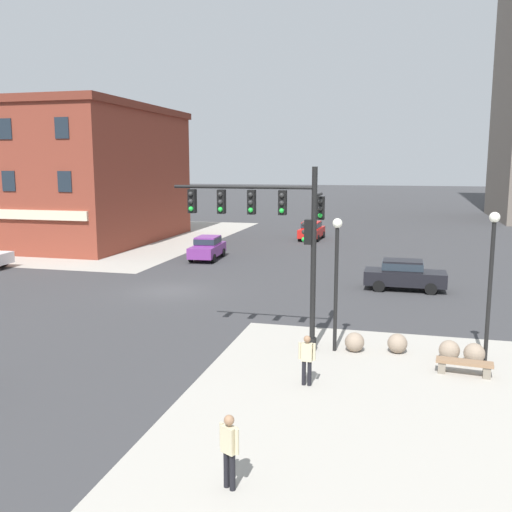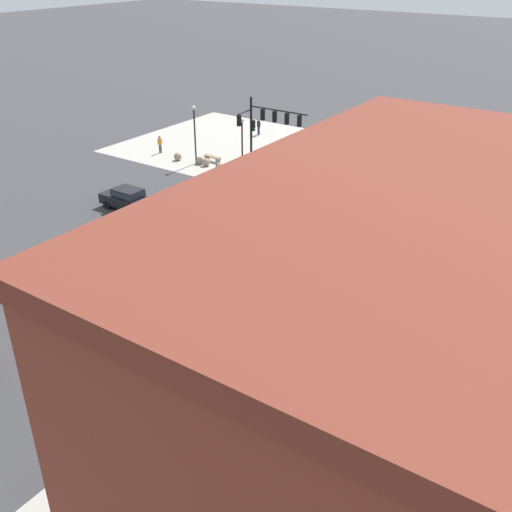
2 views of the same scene
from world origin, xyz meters
name	(u,v)px [view 2 (image 2 of 2)]	position (x,y,z in m)	size (l,w,h in m)	color
ground_plane	(293,233)	(0.00, 0.00, 0.00)	(320.00, 320.00, 0.00)	#38383A
sidewalk_corner_slab	(233,145)	(16.00, -14.50, 0.00)	(20.00, 19.00, 0.02)	#A8A399
traffic_signal_main	(263,127)	(7.85, -7.85, 4.56)	(5.54, 2.09, 6.83)	black
bollard_sphere_curb_a	(235,169)	(10.73, -7.73, 0.36)	(0.73, 0.73, 0.73)	gray
bollard_sphere_curb_b	(219,167)	(12.28, -7.49, 0.36)	(0.73, 0.73, 0.73)	gray
bollard_sphere_curb_c	(206,162)	(14.08, -7.84, 0.36)	(0.73, 0.73, 0.73)	gray
bollard_sphere_curb_d	(200,160)	(14.90, -7.97, 0.36)	(0.73, 0.73, 0.73)	gray
bollard_sphere_curb_e	(178,157)	(17.30, -7.62, 0.36)	(0.73, 0.73, 0.73)	gray
bench_near_signal	(212,158)	(14.45, -9.23, 0.33)	(1.84, 0.66, 0.49)	#8E6B4C
pedestrian_near_bench	(309,140)	(8.86, -17.53, 0.97)	(0.50, 0.34, 1.69)	black
pedestrian_at_curb	(259,126)	(15.95, -19.04, 0.99)	(0.53, 0.28, 1.72)	#232847
pedestrian_walking_east	(160,143)	(20.21, -8.38, 0.97)	(0.24, 0.55, 1.69)	#333333
pedestrian_with_bag	(269,155)	(9.53, -11.42, 0.93)	(0.55, 0.22, 1.63)	black
street_lamp_corner_near	(242,139)	(10.00, -7.84, 3.16)	(0.36, 0.36, 4.99)	black
street_lamp_mid_sidewalk	(195,128)	(15.28, -7.86, 3.35)	(0.36, 0.36, 5.33)	black
car_main_northbound_near	(216,291)	(-1.42, 10.44, 0.92)	(2.09, 4.50, 1.68)	#7A3389
car_main_northbound_far	(128,198)	(12.52, 3.49, 0.92)	(4.41, 1.91, 1.68)	black
car_main_southbound_near	(404,164)	(-1.60, -15.99, 0.92)	(2.08, 4.49, 1.68)	silver
car_cross_eastbound	(502,253)	(-13.12, -3.24, 0.92)	(4.50, 2.10, 1.68)	black
car_parked_curb	(512,310)	(-15.31, 3.28, 0.92)	(4.48, 2.06, 1.68)	silver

